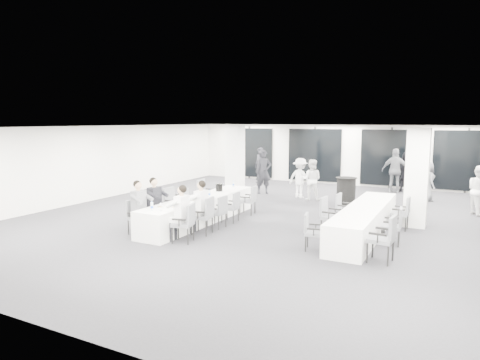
% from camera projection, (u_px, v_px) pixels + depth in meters
% --- Properties ---
extents(room, '(14.04, 16.04, 2.84)m').
position_uv_depth(room, '(306.00, 171.00, 13.66)').
color(room, '#25252A').
rests_on(room, ground).
extents(column_left, '(0.60, 0.60, 2.80)m').
position_uv_depth(column_left, '(235.00, 161.00, 17.18)').
color(column_left, white).
rests_on(column_left, floor).
extents(column_right, '(0.60, 0.60, 2.80)m').
position_uv_depth(column_right, '(417.00, 178.00, 12.05)').
color(column_right, white).
rests_on(column_right, floor).
extents(banquet_table_main, '(0.90, 5.00, 0.75)m').
position_uv_depth(banquet_table_main, '(200.00, 210.00, 12.65)').
color(banquet_table_main, white).
rests_on(banquet_table_main, floor).
extents(banquet_table_side, '(0.90, 5.00, 0.75)m').
position_uv_depth(banquet_table_side, '(364.00, 221.00, 11.28)').
color(banquet_table_side, white).
rests_on(banquet_table_side, floor).
extents(cocktail_table, '(0.74, 0.74, 1.03)m').
position_uv_depth(cocktail_table, '(346.00, 192.00, 14.95)').
color(cocktail_table, black).
rests_on(cocktail_table, floor).
extents(chair_main_left_near, '(0.47, 0.52, 0.91)m').
position_uv_depth(chair_main_left_near, '(136.00, 214.00, 11.37)').
color(chair_main_left_near, '#585A60').
rests_on(chair_main_left_near, floor).
extents(chair_main_left_second, '(0.50, 0.55, 0.93)m').
position_uv_depth(chair_main_left_second, '(152.00, 209.00, 11.95)').
color(chair_main_left_second, '#585A60').
rests_on(chair_main_left_second, floor).
extents(chair_main_left_mid, '(0.52, 0.58, 1.00)m').
position_uv_depth(chair_main_left_mid, '(173.00, 202.00, 12.82)').
color(chair_main_left_mid, '#585A60').
rests_on(chair_main_left_mid, floor).
extents(chair_main_left_fourth, '(0.45, 0.50, 0.86)m').
position_uv_depth(chair_main_left_fourth, '(187.00, 201.00, 13.48)').
color(chair_main_left_fourth, '#585A60').
rests_on(chair_main_left_fourth, floor).
extents(chair_main_left_far, '(0.55, 0.61, 1.03)m').
position_uv_depth(chair_main_left_far, '(205.00, 193.00, 14.41)').
color(chair_main_left_far, '#585A60').
rests_on(chair_main_left_far, floor).
extents(chair_main_right_near, '(0.59, 0.62, 0.97)m').
position_uv_depth(chair_main_right_near, '(186.00, 221.00, 10.53)').
color(chair_main_right_near, '#585A60').
rests_on(chair_main_right_near, floor).
extents(chair_main_right_second, '(0.57, 0.61, 0.99)m').
position_uv_depth(chair_main_right_second, '(205.00, 213.00, 11.29)').
color(chair_main_right_second, '#585A60').
rests_on(chair_main_right_second, floor).
extents(chair_main_right_mid, '(0.48, 0.53, 0.91)m').
position_uv_depth(chair_main_right_mid, '(219.00, 210.00, 11.95)').
color(chair_main_right_mid, '#585A60').
rests_on(chair_main_right_mid, floor).
extents(chair_main_right_fourth, '(0.48, 0.53, 0.89)m').
position_uv_depth(chair_main_right_fourth, '(232.00, 205.00, 12.67)').
color(chair_main_right_fourth, '#585A60').
rests_on(chair_main_right_fourth, floor).
extents(chair_main_right_far, '(0.52, 0.56, 0.91)m').
position_uv_depth(chair_main_right_far, '(250.00, 198.00, 13.69)').
color(chair_main_right_far, '#585A60').
rests_on(chair_main_right_far, floor).
extents(chair_side_left_near, '(0.51, 0.54, 0.86)m').
position_uv_depth(chair_side_left_near, '(311.00, 229.00, 9.92)').
color(chair_side_left_near, '#585A60').
rests_on(chair_side_left_near, floor).
extents(chair_side_left_mid, '(0.53, 0.59, 1.00)m').
position_uv_depth(chair_side_left_mid, '(329.00, 214.00, 11.24)').
color(chair_side_left_mid, '#585A60').
rests_on(chair_side_left_mid, floor).
extents(chair_side_left_far, '(0.46, 0.51, 0.87)m').
position_uv_depth(chair_side_left_far, '(343.00, 207.00, 12.51)').
color(chair_side_left_far, '#585A60').
rests_on(chair_side_left_far, floor).
extents(chair_side_right_near, '(0.56, 0.61, 1.02)m').
position_uv_depth(chair_side_right_near, '(385.00, 236.00, 9.03)').
color(chair_side_right_near, '#585A60').
rests_on(chair_side_right_near, floor).
extents(chair_side_right_mid, '(0.51, 0.55, 0.92)m').
position_uv_depth(chair_side_right_mid, '(394.00, 224.00, 10.34)').
color(chair_side_right_mid, '#585A60').
rests_on(chair_side_right_mid, floor).
extents(chair_side_right_far, '(0.48, 0.53, 0.93)m').
position_uv_depth(chair_side_right_far, '(403.00, 211.00, 11.75)').
color(chair_side_right_far, '#585A60').
rests_on(chair_side_right_far, floor).
extents(seated_guest_a, '(0.50, 0.38, 1.44)m').
position_uv_depth(seated_guest_a, '(141.00, 204.00, 11.25)').
color(seated_guest_a, '#5A5C62').
rests_on(seated_guest_a, floor).
extents(seated_guest_b, '(0.50, 0.38, 1.44)m').
position_uv_depth(seated_guest_b, '(156.00, 200.00, 11.83)').
color(seated_guest_b, black).
rests_on(seated_guest_b, floor).
extents(seated_guest_c, '(0.50, 0.38, 1.44)m').
position_uv_depth(seated_guest_c, '(180.00, 210.00, 10.55)').
color(seated_guest_c, white).
rests_on(seated_guest_c, floor).
extents(seated_guest_d, '(0.50, 0.38, 1.44)m').
position_uv_depth(seated_guest_d, '(199.00, 204.00, 11.32)').
color(seated_guest_d, white).
rests_on(seated_guest_d, floor).
extents(standing_guest_a, '(0.96, 0.94, 2.05)m').
position_uv_depth(standing_guest_a, '(263.00, 169.00, 17.54)').
color(standing_guest_a, black).
rests_on(standing_guest_a, floor).
extents(standing_guest_b, '(0.93, 0.66, 1.76)m').
position_uv_depth(standing_guest_b, '(311.00, 177.00, 16.15)').
color(standing_guest_b, white).
rests_on(standing_guest_b, floor).
extents(standing_guest_c, '(1.23, 0.81, 1.76)m').
position_uv_depth(standing_guest_c, '(300.00, 175.00, 16.62)').
color(standing_guest_c, white).
rests_on(standing_guest_c, floor).
extents(standing_guest_d, '(1.30, 0.82, 2.09)m').
position_uv_depth(standing_guest_d, '(396.00, 168.00, 17.82)').
color(standing_guest_d, '#5A5C62').
rests_on(standing_guest_d, floor).
extents(standing_guest_e, '(0.87, 0.96, 1.71)m').
position_uv_depth(standing_guest_e, '(427.00, 178.00, 15.95)').
color(standing_guest_e, '#5A5C62').
rests_on(standing_guest_e, floor).
extents(standing_guest_f, '(1.92, 1.12, 1.96)m').
position_uv_depth(standing_guest_f, '(407.00, 169.00, 17.98)').
color(standing_guest_f, black).
rests_on(standing_guest_f, floor).
extents(standing_guest_g, '(0.88, 0.82, 1.94)m').
position_uv_depth(standing_guest_g, '(260.00, 163.00, 20.49)').
color(standing_guest_g, black).
rests_on(standing_guest_g, floor).
extents(standing_guest_h, '(0.90, 1.01, 1.79)m').
position_uv_depth(standing_guest_h, '(479.00, 187.00, 13.61)').
color(standing_guest_h, white).
rests_on(standing_guest_h, floor).
extents(ice_bucket_near, '(0.21, 0.21, 0.24)m').
position_uv_depth(ice_bucket_near, '(179.00, 198.00, 11.76)').
color(ice_bucket_near, black).
rests_on(ice_bucket_near, banquet_table_main).
extents(ice_bucket_far, '(0.22, 0.22, 0.25)m').
position_uv_depth(ice_bucket_far, '(219.00, 187.00, 13.69)').
color(ice_bucket_far, black).
rests_on(ice_bucket_far, banquet_table_main).
extents(water_bottle_a, '(0.07, 0.07, 0.22)m').
position_uv_depth(water_bottle_a, '(152.00, 206.00, 10.74)').
color(water_bottle_a, silver).
rests_on(water_bottle_a, banquet_table_main).
extents(water_bottle_b, '(0.06, 0.06, 0.19)m').
position_uv_depth(water_bottle_b, '(209.00, 193.00, 12.71)').
color(water_bottle_b, silver).
rests_on(water_bottle_b, banquet_table_main).
extents(water_bottle_c, '(0.06, 0.06, 0.20)m').
position_uv_depth(water_bottle_c, '(233.00, 184.00, 14.57)').
color(water_bottle_c, silver).
rests_on(water_bottle_c, banquet_table_main).
extents(plate_a, '(0.18, 0.18, 0.03)m').
position_uv_depth(plate_a, '(160.00, 207.00, 11.16)').
color(plate_a, white).
rests_on(plate_a, banquet_table_main).
extents(plate_b, '(0.18, 0.18, 0.03)m').
position_uv_depth(plate_b, '(174.00, 207.00, 11.12)').
color(plate_b, white).
rests_on(plate_b, banquet_table_main).
extents(plate_c, '(0.19, 0.19, 0.03)m').
position_uv_depth(plate_c, '(195.00, 200.00, 12.08)').
color(plate_c, white).
rests_on(plate_c, banquet_table_main).
extents(wine_glass, '(0.08, 0.08, 0.21)m').
position_uv_depth(wine_glass, '(161.00, 205.00, 10.69)').
color(wine_glass, silver).
rests_on(wine_glass, banquet_table_main).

